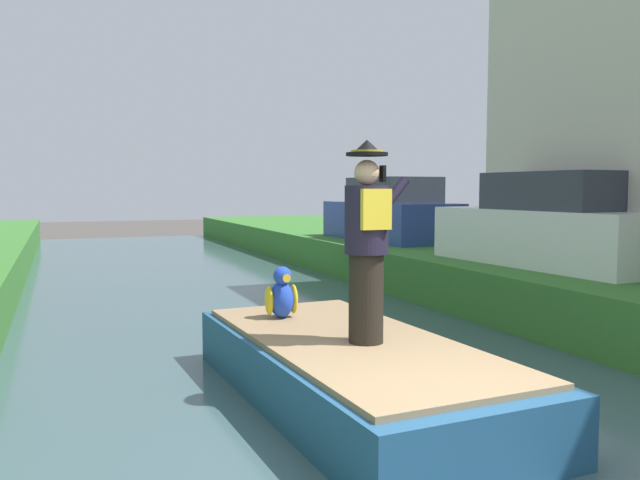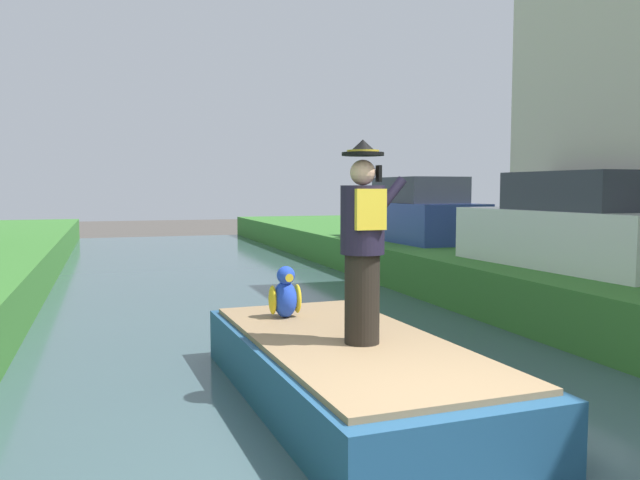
{
  "view_description": "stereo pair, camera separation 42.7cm",
  "coord_description": "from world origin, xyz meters",
  "px_view_note": "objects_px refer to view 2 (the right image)",
  "views": [
    {
      "loc": [
        -2.52,
        -3.51,
        2.13
      ],
      "look_at": [
        -0.12,
        2.39,
        1.61
      ],
      "focal_mm": 36.06,
      "sensor_mm": 36.0,
      "label": 1
    },
    {
      "loc": [
        -2.12,
        -3.66,
        2.13
      ],
      "look_at": [
        -0.12,
        2.39,
        1.61
      ],
      "focal_mm": 36.06,
      "sensor_mm": 36.0,
      "label": 2
    }
  ],
  "objects_px": {
    "parked_car_blue": "(416,214)",
    "parrot_plush": "(285,295)",
    "parked_car_white": "(575,227)",
    "boat": "(348,371)",
    "person_pirate": "(363,242)"
  },
  "relations": [
    {
      "from": "parked_car_blue",
      "to": "parrot_plush",
      "type": "bearing_deg",
      "value": -126.0
    },
    {
      "from": "parked_car_white",
      "to": "parked_car_blue",
      "type": "bearing_deg",
      "value": 90.0
    },
    {
      "from": "parrot_plush",
      "to": "parked_car_white",
      "type": "height_order",
      "value": "parked_car_white"
    },
    {
      "from": "boat",
      "to": "parked_car_blue",
      "type": "xyz_separation_m",
      "value": [
        4.88,
        8.28,
        1.11
      ]
    },
    {
      "from": "parked_car_blue",
      "to": "person_pirate",
      "type": "bearing_deg",
      "value": -119.58
    },
    {
      "from": "person_pirate",
      "to": "parked_car_blue",
      "type": "bearing_deg",
      "value": 73.69
    },
    {
      "from": "parked_car_white",
      "to": "boat",
      "type": "bearing_deg",
      "value": -150.47
    },
    {
      "from": "boat",
      "to": "parrot_plush",
      "type": "distance_m",
      "value": 1.32
    },
    {
      "from": "person_pirate",
      "to": "parked_car_white",
      "type": "xyz_separation_m",
      "value": [
        4.82,
        2.97,
        -0.13
      ]
    },
    {
      "from": "parked_car_blue",
      "to": "parked_car_white",
      "type": "bearing_deg",
      "value": -90.0
    },
    {
      "from": "parked_car_blue",
      "to": "boat",
      "type": "bearing_deg",
      "value": -120.51
    },
    {
      "from": "boat",
      "to": "person_pirate",
      "type": "height_order",
      "value": "person_pirate"
    },
    {
      "from": "parked_car_white",
      "to": "person_pirate",
      "type": "bearing_deg",
      "value": -148.37
    },
    {
      "from": "boat",
      "to": "parked_car_blue",
      "type": "distance_m",
      "value": 9.68
    },
    {
      "from": "parrot_plush",
      "to": "parked_car_white",
      "type": "distance_m",
      "value": 5.45
    }
  ]
}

